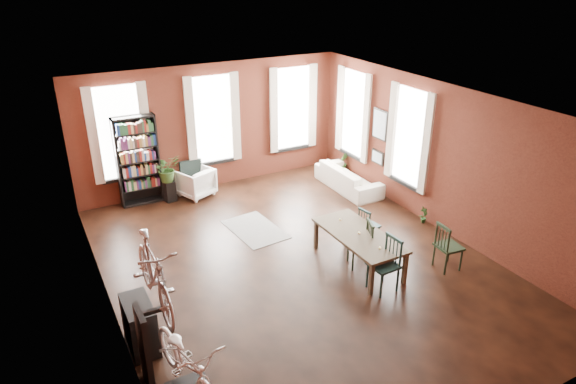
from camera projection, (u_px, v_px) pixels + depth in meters
room at (295, 151)px, 9.83m from camera, size 9.00×9.04×3.22m
dining_table at (358, 249)px, 9.97m from camera, size 0.93×2.02×0.69m
dining_chair_a at (383, 265)px, 9.14m from camera, size 0.50×0.50×1.03m
dining_chair_b at (360, 244)px, 9.90m from camera, size 0.55×0.55×0.93m
dining_chair_c at (449, 246)px, 9.80m from camera, size 0.48×0.48×0.96m
dining_chair_d at (369, 225)px, 10.73m from camera, size 0.43×0.43×0.81m
bookshelf at (138, 161)px, 12.25m from camera, size 1.00×0.32×2.20m
white_armchair at (195, 181)px, 12.91m from camera, size 1.00×0.97×0.80m
cream_sofa at (349, 174)px, 13.30m from camera, size 0.61×2.08×0.81m
striped_rug at (255, 229)px, 11.41m from camera, size 1.10×1.62×0.01m
bike_wall_rack at (145, 351)px, 6.93m from camera, size 0.16×0.60×1.30m
console_table at (140, 325)px, 7.81m from camera, size 0.40×0.80×0.80m
plant_stand at (169, 191)px, 12.69m from camera, size 0.30×0.30×0.52m
plant_by_sofa at (342, 169)px, 14.31m from camera, size 0.49×0.75×0.31m
plant_small at (423, 220)px, 11.68m from camera, size 0.26×0.41×0.14m
bicycle_floor at (185, 337)px, 6.56m from camera, size 0.76×1.04×1.83m
bicycle_hung at (151, 252)px, 6.43m from camera, size 0.47×1.00×1.66m
plant_on_stand at (167, 171)px, 12.49m from camera, size 0.76×0.81×0.53m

